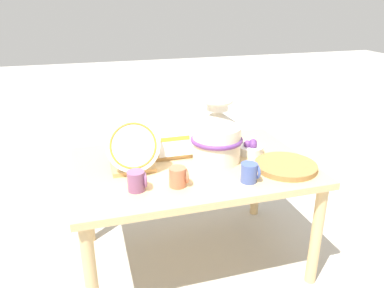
{
  "coord_description": "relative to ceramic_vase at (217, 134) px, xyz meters",
  "views": [
    {
      "loc": [
        -0.49,
        -1.67,
        1.4
      ],
      "look_at": [
        0.0,
        0.0,
        0.71
      ],
      "focal_mm": 35.0,
      "sensor_mm": 36.0,
      "label": 1
    }
  ],
  "objects": [
    {
      "name": "ground_plane",
      "position": [
        -0.13,
        -0.01,
        -0.74
      ],
      "size": [
        14.0,
        14.0,
        0.0
      ],
      "primitive_type": "plane",
      "color": "#B2ADA3"
    },
    {
      "name": "display_table",
      "position": [
        -0.13,
        -0.01,
        -0.21
      ],
      "size": [
        1.19,
        0.79,
        0.6
      ],
      "color": "tan",
      "rests_on": "ground_plane"
    },
    {
      "name": "ceramic_vase",
      "position": [
        0.0,
        0.0,
        0.0
      ],
      "size": [
        0.27,
        0.27,
        0.33
      ],
      "color": "silver",
      "rests_on": "display_table"
    },
    {
      "name": "dish_rack_round_plates",
      "position": [
        -0.43,
        0.01,
        -0.03
      ],
      "size": [
        0.26,
        0.22,
        0.28
      ],
      "color": "tan",
      "rests_on": "display_table"
    },
    {
      "name": "dish_rack_square_plates",
      "position": [
        -0.2,
        0.15,
        -0.08
      ],
      "size": [
        0.21,
        0.2,
        0.2
      ],
      "color": "tan",
      "rests_on": "display_table"
    },
    {
      "name": "wicker_charger_stack",
      "position": [
        0.3,
        -0.19,
        -0.13
      ],
      "size": [
        0.31,
        0.31,
        0.03
      ],
      "color": "olive",
      "rests_on": "display_table"
    },
    {
      "name": "mug_terracotta_glaze",
      "position": [
        -0.26,
        -0.22,
        -0.1
      ],
      "size": [
        0.08,
        0.08,
        0.09
      ],
      "color": "#B76647",
      "rests_on": "display_table"
    },
    {
      "name": "mug_cobalt_glaze",
      "position": [
        0.07,
        -0.27,
        -0.1
      ],
      "size": [
        0.08,
        0.08,
        0.09
      ],
      "color": "#42569E",
      "rests_on": "display_table"
    },
    {
      "name": "mug_plum_glaze",
      "position": [
        -0.44,
        -0.21,
        -0.1
      ],
      "size": [
        0.08,
        0.08,
        0.09
      ],
      "color": "#7A4770",
      "rests_on": "display_table"
    },
    {
      "name": "fruit_bowl",
      "position": [
        0.21,
        0.03,
        -0.11
      ],
      "size": [
        0.14,
        0.14,
        0.08
      ],
      "color": "white",
      "rests_on": "display_table"
    }
  ]
}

